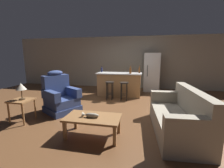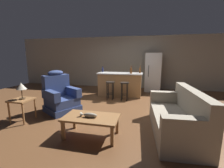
# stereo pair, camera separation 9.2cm
# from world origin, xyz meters

# --- Properties ---
(ground_plane) EXTENTS (12.00, 12.00, 0.00)m
(ground_plane) POSITION_xyz_m (0.00, 0.00, 0.00)
(ground_plane) COLOR brown
(back_wall) EXTENTS (12.00, 0.05, 2.60)m
(back_wall) POSITION_xyz_m (0.00, 3.12, 1.30)
(back_wall) COLOR #A89E89
(back_wall) RESTS_ON ground_plane
(coffee_table) EXTENTS (1.10, 0.60, 0.42)m
(coffee_table) POSITION_xyz_m (-0.01, -1.95, 0.36)
(coffee_table) COLOR olive
(coffee_table) RESTS_ON ground_plane
(fish_figurine) EXTENTS (0.34, 0.10, 0.10)m
(fish_figurine) POSITION_xyz_m (-0.04, -1.99, 0.46)
(fish_figurine) COLOR #4C3823
(fish_figurine) RESTS_ON coffee_table
(couch) EXTENTS (0.96, 1.95, 0.94)m
(couch) POSITION_xyz_m (1.71, -1.44, 0.34)
(couch) COLOR #9E937F
(couch) RESTS_ON ground_plane
(recliner_near_lamp) EXTENTS (1.15, 1.15, 1.20)m
(recliner_near_lamp) POSITION_xyz_m (-1.42, -0.77, 0.42)
(recliner_near_lamp) COLOR navy
(recliner_near_lamp) RESTS_ON ground_plane
(end_table) EXTENTS (0.48, 0.48, 0.56)m
(end_table) POSITION_xyz_m (-1.96, -1.62, 0.46)
(end_table) COLOR olive
(end_table) RESTS_ON ground_plane
(table_lamp) EXTENTS (0.24, 0.24, 0.41)m
(table_lamp) POSITION_xyz_m (-1.94, -1.61, 0.87)
(table_lamp) COLOR #4C3823
(table_lamp) RESTS_ON end_table
(kitchen_island) EXTENTS (1.80, 0.70, 0.95)m
(kitchen_island) POSITION_xyz_m (0.00, 1.35, 0.48)
(kitchen_island) COLOR #9E7042
(kitchen_island) RESTS_ON ground_plane
(bar_stool_left) EXTENTS (0.32, 0.32, 0.68)m
(bar_stool_left) POSITION_xyz_m (-0.26, 0.72, 0.47)
(bar_stool_left) COLOR black
(bar_stool_left) RESTS_ON ground_plane
(bar_stool_right) EXTENTS (0.32, 0.32, 0.68)m
(bar_stool_right) POSITION_xyz_m (0.28, 0.72, 0.47)
(bar_stool_right) COLOR black
(bar_stool_right) RESTS_ON ground_plane
(refrigerator) EXTENTS (0.70, 0.69, 1.76)m
(refrigerator) POSITION_xyz_m (1.32, 2.55, 0.88)
(refrigerator) COLOR white
(refrigerator) RESTS_ON ground_plane
(bottle_tall_green) EXTENTS (0.09, 0.09, 0.24)m
(bottle_tall_green) POSITION_xyz_m (-0.80, 1.57, 1.04)
(bottle_tall_green) COLOR #23284C
(bottle_tall_green) RESTS_ON kitchen_island
(bottle_short_amber) EXTENTS (0.09, 0.09, 0.30)m
(bottle_short_amber) POSITION_xyz_m (0.46, 1.15, 1.06)
(bottle_short_amber) COLOR brown
(bottle_short_amber) RESTS_ON kitchen_island
(bottle_wine_dark) EXTENTS (0.07, 0.07, 0.30)m
(bottle_wine_dark) POSITION_xyz_m (0.79, 1.46, 1.06)
(bottle_wine_dark) COLOR brown
(bottle_wine_dark) RESTS_ON kitchen_island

